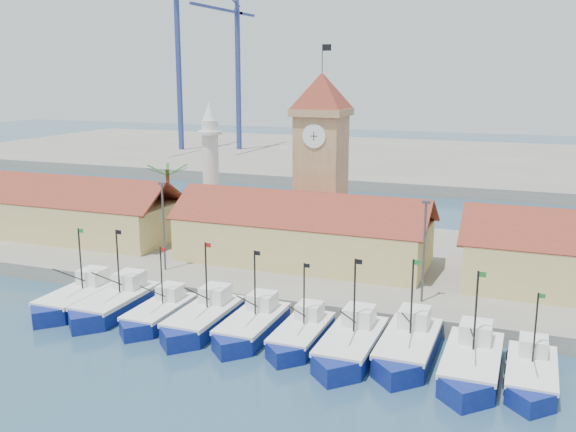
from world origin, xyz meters
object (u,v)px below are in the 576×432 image
at_px(boat_0, 76,300).
at_px(minaret, 211,167).
at_px(boat_5, 300,336).
at_px(clock_tower, 321,157).

xyz_separation_m(boat_0, minaret, (0.81, 25.12, 8.92)).
height_order(boat_5, minaret, minaret).
relative_size(boat_5, clock_tower, 0.40).
bearing_deg(boat_5, boat_0, 179.56).
distance_m(boat_0, boat_5, 21.86).
distance_m(boat_0, minaret, 26.67).
height_order(boat_5, clock_tower, clock_tower).
distance_m(clock_tower, minaret, 15.30).
distance_m(boat_0, clock_tower, 30.15).
bearing_deg(minaret, boat_0, -91.85).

